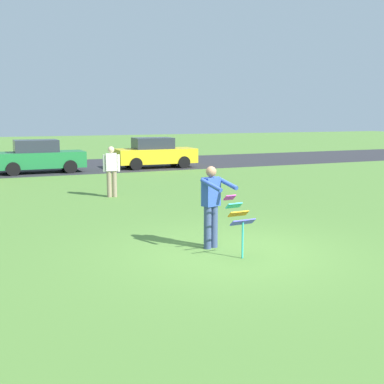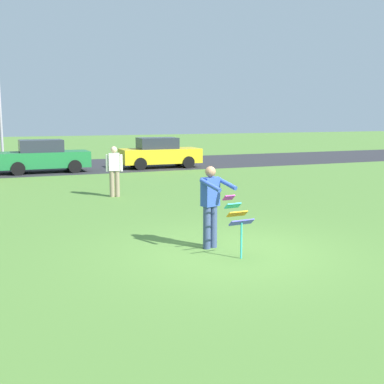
{
  "view_description": "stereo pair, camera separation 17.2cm",
  "coord_description": "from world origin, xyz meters",
  "px_view_note": "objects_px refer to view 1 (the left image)",
  "views": [
    {
      "loc": [
        -4.6,
        -8.74,
        2.77
      ],
      "look_at": [
        -0.24,
        1.41,
        1.05
      ],
      "focal_mm": 46.22,
      "sensor_mm": 36.0,
      "label": 1
    },
    {
      "loc": [
        -4.44,
        -8.81,
        2.77
      ],
      "look_at": [
        -0.24,
        1.41,
        1.05
      ],
      "focal_mm": 46.22,
      "sensor_mm": 36.0,
      "label": 2
    }
  ],
  "objects_px": {
    "parked_car_green": "(39,157)",
    "parked_car_yellow": "(155,153)",
    "person_walker_far": "(111,170)",
    "kite_held": "(238,216)",
    "person_kite_flyer": "(212,204)"
  },
  "relations": [
    {
      "from": "person_kite_flyer",
      "to": "parked_car_green",
      "type": "relative_size",
      "value": 0.41
    },
    {
      "from": "parked_car_yellow",
      "to": "person_walker_far",
      "type": "relative_size",
      "value": 2.46
    },
    {
      "from": "parked_car_green",
      "to": "parked_car_yellow",
      "type": "bearing_deg",
      "value": 0.01
    },
    {
      "from": "person_kite_flyer",
      "to": "parked_car_green",
      "type": "distance_m",
      "value": 15.84
    },
    {
      "from": "person_kite_flyer",
      "to": "kite_held",
      "type": "bearing_deg",
      "value": -73.92
    },
    {
      "from": "person_kite_flyer",
      "to": "person_walker_far",
      "type": "distance_m",
      "value": 7.31
    },
    {
      "from": "parked_car_yellow",
      "to": "person_walker_far",
      "type": "distance_m",
      "value": 9.55
    },
    {
      "from": "kite_held",
      "to": "parked_car_green",
      "type": "bearing_deg",
      "value": 96.82
    },
    {
      "from": "kite_held",
      "to": "parked_car_yellow",
      "type": "xyz_separation_m",
      "value": [
        3.96,
        16.5,
        -0.04
      ]
    },
    {
      "from": "person_walker_far",
      "to": "kite_held",
      "type": "bearing_deg",
      "value": -86.37
    },
    {
      "from": "parked_car_green",
      "to": "parked_car_yellow",
      "type": "height_order",
      "value": "same"
    },
    {
      "from": "kite_held",
      "to": "parked_car_green",
      "type": "height_order",
      "value": "parked_car_green"
    },
    {
      "from": "kite_held",
      "to": "person_walker_far",
      "type": "height_order",
      "value": "person_walker_far"
    },
    {
      "from": "person_walker_far",
      "to": "parked_car_green",
      "type": "bearing_deg",
      "value": 99.82
    },
    {
      "from": "parked_car_yellow",
      "to": "parked_car_green",
      "type": "bearing_deg",
      "value": -179.99
    }
  ]
}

